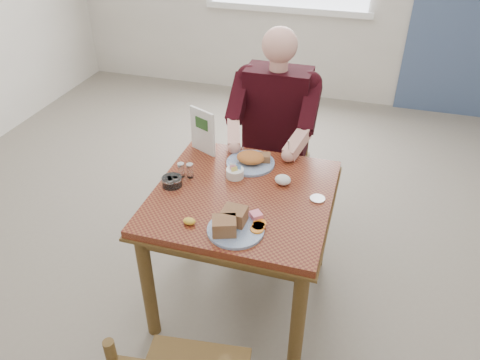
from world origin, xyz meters
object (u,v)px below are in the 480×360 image
(near_plate, at_px, (234,224))
(far_plate, at_px, (252,160))
(table, at_px, (242,210))
(diner, at_px, (274,122))
(chair_far, at_px, (275,160))

(near_plate, bearing_deg, far_plate, 97.27)
(near_plate, relative_size, far_plate, 0.97)
(near_plate, distance_m, far_plate, 0.58)
(near_plate, height_order, far_plate, near_plate)
(table, xyz_separation_m, diner, (0.00, 0.71, 0.17))
(table, relative_size, near_plate, 2.95)
(diner, bearing_deg, near_plate, -87.53)
(diner, bearing_deg, chair_far, 90.01)
(table, xyz_separation_m, far_plate, (-0.03, 0.28, 0.14))
(near_plate, bearing_deg, table, 98.45)
(far_plate, bearing_deg, diner, 85.99)
(chair_far, height_order, far_plate, chair_far)
(diner, xyz_separation_m, near_plate, (0.04, -1.00, -0.03))
(table, distance_m, far_plate, 0.32)
(chair_far, relative_size, near_plate, 3.04)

